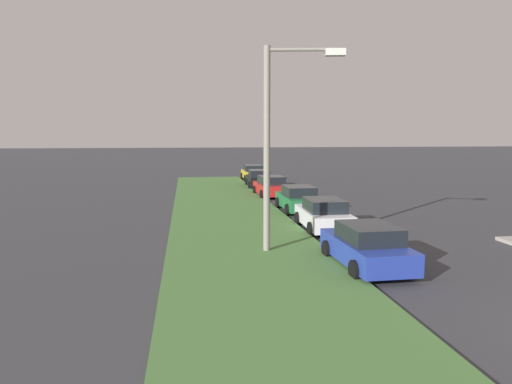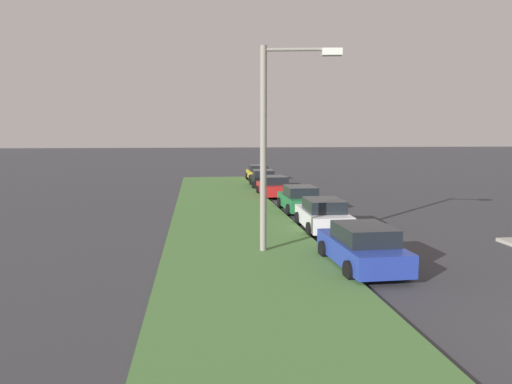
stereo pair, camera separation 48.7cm
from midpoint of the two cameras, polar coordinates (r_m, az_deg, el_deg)
The scene contains 8 objects.
grass_median at distance 18.60m, azimuth -2.02°, elevation -6.58°, with size 60.00×6.00×0.12m, color #477238.
parked_car_blue at distance 16.22m, azimuth 12.21°, elevation -6.36°, with size 4.34×2.10×1.47m.
parked_car_white at distance 22.15m, azimuth 7.43°, elevation -2.71°, with size 4.34×2.10×1.47m.
parked_car_green at distance 27.36m, azimuth 4.55°, elevation -0.84°, with size 4.31×2.04×1.47m.
parked_car_red at distance 33.80m, azimuth 1.37°, elevation 0.66°, with size 4.36×2.14×1.47m.
parked_car_black at distance 39.51m, azimuth 0.00°, elevation 1.57°, with size 4.37×2.15×1.47m.
parked_car_yellow at distance 45.68m, azimuth -0.66°, elevation 2.29°, with size 4.30×2.02×1.47m.
streetlight at distance 17.33m, azimuth 1.67°, elevation 6.88°, with size 0.79×2.86×7.50m.
Camera 1 is at (-7.94, 9.84, 4.40)m, focal length 33.57 mm.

